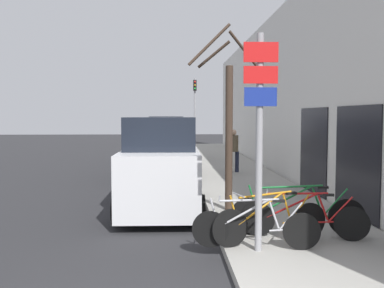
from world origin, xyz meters
TOP-DOWN VIEW (x-y plane):
  - ground_plane at (0.00, 11.20)m, footprint 80.00×80.00m
  - sidewalk_curb at (2.60, 14.00)m, footprint 3.20×32.00m
  - building_facade at (4.35, 13.90)m, footprint 0.23×32.00m
  - signpost at (1.55, 2.85)m, footprint 0.56×0.14m
  - bicycle_0 at (1.52, 2.95)m, footprint 2.13×0.47m
  - bicycle_1 at (1.86, 3.27)m, footprint 2.15×0.72m
  - bicycle_2 at (2.51, 3.50)m, footprint 2.21×0.70m
  - bicycle_3 at (2.46, 3.72)m, footprint 2.50×0.44m
  - parked_car_0 at (-0.14, 6.51)m, footprint 2.07×4.28m
  - parked_car_1 at (-0.23, 12.07)m, footprint 2.22×4.24m
  - parked_car_2 at (-0.14, 17.67)m, footprint 2.07×4.24m
  - pedestrian_near at (2.58, 12.71)m, footprint 0.44×0.37m
  - street_tree at (1.45, 5.94)m, footprint 1.80×0.71m
  - traffic_light at (1.54, 21.73)m, footprint 0.20×0.30m

SIDE VIEW (x-z plane):
  - ground_plane at x=0.00m, z-range 0.00..0.00m
  - sidewalk_curb at x=2.60m, z-range 0.00..0.15m
  - bicycle_0 at x=1.52m, z-range 0.09..0.95m
  - bicycle_2 at x=2.51m, z-range 0.09..0.95m
  - bicycle_1 at x=1.86m, z-range 0.08..0.99m
  - bicycle_3 at x=2.46m, z-range 0.08..1.03m
  - parked_car_2 at x=-0.14m, z-range -0.12..2.23m
  - parked_car_1 at x=-0.23m, z-range -0.09..2.21m
  - parked_car_0 at x=-0.14m, z-range -0.09..2.25m
  - pedestrian_near at x=2.58m, z-range 0.28..1.97m
  - signpost at x=1.55m, z-range 0.34..3.89m
  - street_tree at x=1.45m, z-range -0.04..4.32m
  - traffic_light at x=1.54m, z-range 0.78..5.28m
  - building_facade at x=4.35m, z-range -0.02..6.48m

